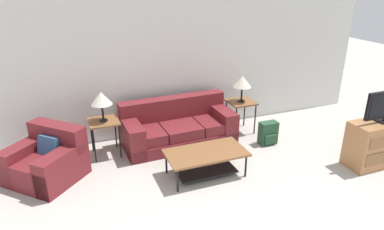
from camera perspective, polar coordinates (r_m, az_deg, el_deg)
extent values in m
cube|color=silver|center=(6.62, -3.49, 7.88)|extent=(8.59, 0.06, 2.60)
cube|color=maroon|center=(6.43, -2.16, -3.87)|extent=(2.07, 0.96, 0.22)
cube|color=maroon|center=(6.14, -8.08, -3.25)|extent=(0.69, 0.83, 0.20)
cube|color=maroon|center=(6.32, -2.12, -2.23)|extent=(0.69, 0.83, 0.20)
cube|color=maroon|center=(6.58, 3.43, -1.26)|extent=(0.69, 0.83, 0.20)
cube|color=maroon|center=(6.50, -3.24, 1.31)|extent=(2.05, 0.33, 0.40)
cube|color=maroon|center=(6.13, -9.93, -3.73)|extent=(0.31, 0.90, 0.58)
cube|color=maroon|center=(6.69, 4.89, -1.16)|extent=(0.31, 0.90, 0.58)
cube|color=maroon|center=(5.77, -23.16, -8.09)|extent=(1.33, 1.33, 0.40)
cube|color=maroon|center=(5.79, -21.50, -3.26)|extent=(0.87, 0.86, 0.40)
cube|color=maroon|center=(5.97, -25.65, -6.58)|extent=(0.82, 0.83, 0.56)
cube|color=maroon|center=(5.50, -20.68, -8.27)|extent=(0.82, 0.83, 0.56)
cube|color=#33567F|center=(5.70, -22.80, -4.98)|extent=(0.37, 0.37, 0.36)
cube|color=brown|center=(5.33, 2.34, -6.29)|extent=(1.25, 0.67, 0.04)
cylinder|color=black|center=(5.04, -2.42, -10.85)|extent=(0.03, 0.03, 0.38)
cylinder|color=black|center=(5.45, 8.96, -8.37)|extent=(0.03, 0.03, 0.38)
cylinder|color=black|center=(5.49, -4.30, -7.92)|extent=(0.03, 0.03, 0.38)
cylinder|color=black|center=(5.86, 6.31, -5.88)|extent=(0.03, 0.03, 0.38)
cube|color=black|center=(5.49, 2.28, -9.18)|extent=(0.93, 0.47, 0.02)
cube|color=brown|center=(6.03, -14.51, -1.06)|extent=(0.50, 0.50, 0.03)
cylinder|color=black|center=(5.95, -15.96, -4.93)|extent=(0.03, 0.03, 0.61)
cylinder|color=black|center=(5.99, -11.93, -4.34)|extent=(0.03, 0.03, 0.61)
cylinder|color=black|center=(6.33, -16.39, -3.29)|extent=(0.03, 0.03, 0.61)
cylinder|color=black|center=(6.37, -12.60, -2.74)|extent=(0.03, 0.03, 0.61)
cube|color=brown|center=(6.80, 8.20, 2.15)|extent=(0.50, 0.50, 0.03)
cylinder|color=black|center=(6.65, 7.33, -1.25)|extent=(0.03, 0.03, 0.61)
cylinder|color=black|center=(6.86, 10.45, -0.72)|extent=(0.03, 0.03, 0.61)
cylinder|color=black|center=(7.00, 5.71, 0.03)|extent=(0.03, 0.03, 0.61)
cylinder|color=black|center=(7.19, 8.73, 0.49)|extent=(0.03, 0.03, 0.61)
cylinder|color=black|center=(6.02, -14.53, -0.85)|extent=(0.14, 0.14, 0.02)
cylinder|color=black|center=(5.96, -14.66, 0.47)|extent=(0.04, 0.04, 0.28)
cone|color=beige|center=(5.88, -14.90, 2.71)|extent=(0.35, 0.35, 0.22)
cylinder|color=black|center=(6.80, 8.21, 2.34)|extent=(0.14, 0.14, 0.02)
cylinder|color=black|center=(6.75, 8.28, 3.53)|extent=(0.04, 0.04, 0.28)
cone|color=beige|center=(6.67, 8.40, 5.55)|extent=(0.35, 0.35, 0.22)
cube|color=#A87042|center=(6.47, 28.84, -4.00)|extent=(1.16, 0.45, 0.77)
cube|color=#23472D|center=(6.54, 12.56, -2.93)|extent=(0.34, 0.18, 0.43)
cube|color=#23472D|center=(6.50, 13.03, -4.00)|extent=(0.25, 0.05, 0.17)
cylinder|color=#23472D|center=(6.57, 11.37, -2.51)|extent=(0.02, 0.02, 0.32)
cylinder|color=#23472D|center=(6.66, 12.72, -2.26)|extent=(0.02, 0.02, 0.32)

